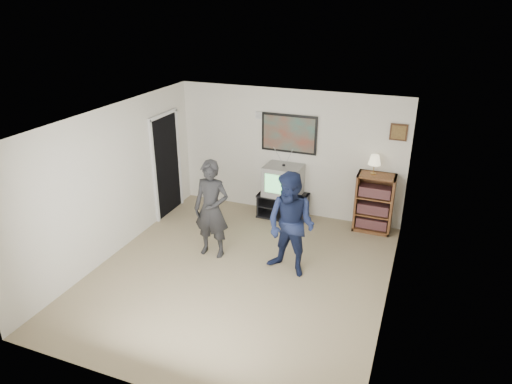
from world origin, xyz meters
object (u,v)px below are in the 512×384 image
Objects in this scene: crt_television at (283,180)px; bookshelf at (374,203)px; media_stand at (283,205)px; person_tall at (212,209)px; person_short at (291,225)px.

bookshelf reaches higher than crt_television.
bookshelf is (1.74, 0.05, 0.32)m from media_stand.
person_tall is (-2.41, -1.86, 0.28)m from bookshelf.
media_stand is at bearing 124.96° from person_short.
crt_television is 0.63× the size of bookshelf.
person_tall reaches higher than crt_television.
person_short reaches higher than person_tall.
person_tall is (-0.65, -1.81, 0.06)m from crt_television.
crt_television is 2.02m from person_short.
person_short is at bearing -66.54° from crt_television.
person_tall is at bearing -168.96° from person_short.
person_tall is at bearing -142.33° from bookshelf.
bookshelf is at bearing 3.78° from crt_television.
crt_television is 0.42× the size of person_short.
person_tall is at bearing -107.75° from crt_television.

